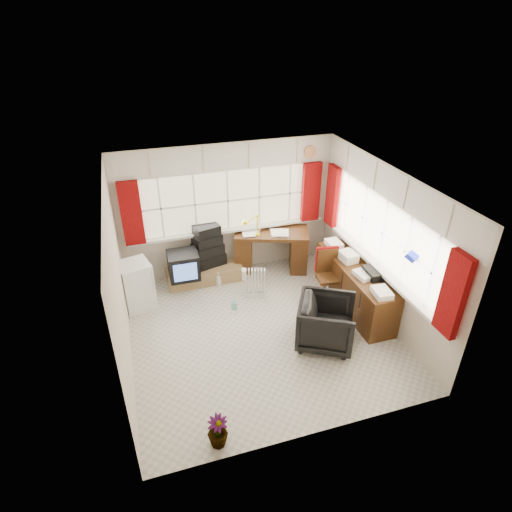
# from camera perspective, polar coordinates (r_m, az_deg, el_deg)

# --- Properties ---
(ground) EXTENTS (4.00, 4.00, 0.00)m
(ground) POSITION_cam_1_polar(r_m,az_deg,el_deg) (6.93, 0.64, -9.96)
(ground) COLOR beige
(ground) RESTS_ON ground
(room_walls) EXTENTS (4.00, 4.00, 4.00)m
(room_walls) POSITION_cam_1_polar(r_m,az_deg,el_deg) (6.08, 0.72, 0.92)
(room_walls) COLOR beige
(room_walls) RESTS_ON ground
(window_back) EXTENTS (3.70, 0.12, 3.60)m
(window_back) POSITION_cam_1_polar(r_m,az_deg,el_deg) (7.99, -3.60, 3.95)
(window_back) COLOR beige
(window_back) RESTS_ON room_walls
(window_right) EXTENTS (0.12, 3.70, 3.60)m
(window_right) POSITION_cam_1_polar(r_m,az_deg,el_deg) (7.12, 15.75, -0.74)
(window_right) COLOR beige
(window_right) RESTS_ON room_walls
(curtains) EXTENTS (3.83, 3.83, 1.15)m
(curtains) POSITION_cam_1_polar(r_m,az_deg,el_deg) (7.16, 5.51, 5.13)
(curtains) COLOR maroon
(curtains) RESTS_ON room_walls
(overhead_cabinets) EXTENTS (3.98, 3.98, 0.48)m
(overhead_cabinets) POSITION_cam_1_polar(r_m,az_deg,el_deg) (6.93, 6.09, 11.33)
(overhead_cabinets) COLOR silver
(overhead_cabinets) RESTS_ON room_walls
(desk) EXTENTS (1.53, 1.10, 0.83)m
(desk) POSITION_cam_1_polar(r_m,az_deg,el_deg) (8.30, 2.03, 1.13)
(desk) COLOR #503012
(desk) RESTS_ON ground
(desk_lamp) EXTENTS (0.17, 0.15, 0.42)m
(desk_lamp) POSITION_cam_1_polar(r_m,az_deg,el_deg) (7.87, 0.17, 4.76)
(desk_lamp) COLOR #E9E709
(desk_lamp) RESTS_ON desk
(task_chair) EXTENTS (0.45, 0.47, 0.96)m
(task_chair) POSITION_cam_1_polar(r_m,az_deg,el_deg) (7.50, 9.48, -2.17)
(task_chair) COLOR black
(task_chair) RESTS_ON ground
(office_chair) EXTENTS (1.13, 1.12, 0.76)m
(office_chair) POSITION_cam_1_polar(r_m,az_deg,el_deg) (6.57, 9.34, -8.74)
(office_chair) COLOR black
(office_chair) RESTS_ON ground
(radiator) EXTENTS (0.39, 0.24, 0.55)m
(radiator) POSITION_cam_1_polar(r_m,az_deg,el_deg) (7.58, -0.12, -3.90)
(radiator) COLOR white
(radiator) RESTS_ON ground
(credenza) EXTENTS (0.50, 2.00, 0.85)m
(credenza) POSITION_cam_1_polar(r_m,az_deg,el_deg) (7.45, 12.97, -3.90)
(credenza) COLOR #503012
(credenza) RESTS_ON ground
(file_tray) EXTENTS (0.30, 0.38, 0.12)m
(file_tray) POSITION_cam_1_polar(r_m,az_deg,el_deg) (7.08, 15.58, -2.17)
(file_tray) COLOR black
(file_tray) RESTS_ON credenza
(tv_bench) EXTENTS (1.40, 0.50, 0.25)m
(tv_bench) POSITION_cam_1_polar(r_m,az_deg,el_deg) (8.11, -6.80, -2.46)
(tv_bench) COLOR #A58552
(tv_bench) RESTS_ON ground
(crt_tv) EXTENTS (0.54, 0.51, 0.48)m
(crt_tv) POSITION_cam_1_polar(r_m,az_deg,el_deg) (7.74, -9.65, -1.22)
(crt_tv) COLOR black
(crt_tv) RESTS_ON tv_bench
(hifi_stack) EXTENTS (0.67, 0.52, 0.81)m
(hifi_stack) POSITION_cam_1_polar(r_m,az_deg,el_deg) (8.01, -6.47, 1.21)
(hifi_stack) COLOR black
(hifi_stack) RESTS_ON tv_bench
(mini_fridge) EXTENTS (0.60, 0.60, 0.85)m
(mini_fridge) POSITION_cam_1_polar(r_m,az_deg,el_deg) (7.50, -15.66, -3.77)
(mini_fridge) COLOR white
(mini_fridge) RESTS_ON ground
(spray_bottle_a) EXTENTS (0.11, 0.11, 0.27)m
(spray_bottle_a) POSITION_cam_1_polar(r_m,az_deg,el_deg) (7.94, -5.06, -3.05)
(spray_bottle_a) COLOR silver
(spray_bottle_a) RESTS_ON ground
(spray_bottle_b) EXTENTS (0.09, 0.09, 0.19)m
(spray_bottle_b) POSITION_cam_1_polar(r_m,az_deg,el_deg) (7.35, -2.94, -6.38)
(spray_bottle_b) COLOR #8CD1C8
(spray_bottle_b) RESTS_ON ground
(flower_vase) EXTENTS (0.27, 0.27, 0.44)m
(flower_vase) POSITION_cam_1_polar(r_m,az_deg,el_deg) (5.38, -5.15, -22.26)
(flower_vase) COLOR black
(flower_vase) RESTS_ON ground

